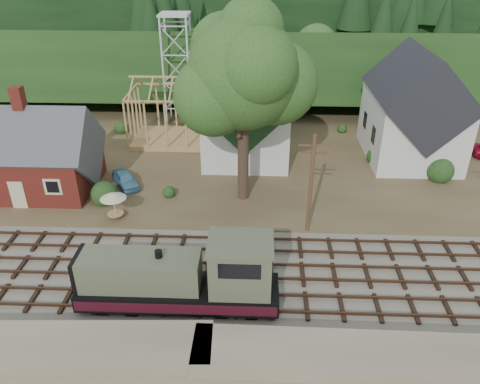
{
  "coord_description": "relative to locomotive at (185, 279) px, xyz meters",
  "views": [
    {
      "loc": [
        3.14,
        -24.37,
        19.88
      ],
      "look_at": [
        1.9,
        6.0,
        3.0
      ],
      "focal_mm": 35.0,
      "sensor_mm": 36.0,
      "label": 1
    }
  ],
  "objects": [
    {
      "name": "embankment",
      "position": [
        0.96,
        -5.5,
        -2.09
      ],
      "size": [
        64.0,
        5.0,
        1.6
      ],
      "primitive_type": "cube",
      "color": "#7F7259",
      "rests_on": "ground"
    },
    {
      "name": "lattice_tower",
      "position": [
        -5.04,
        31.0,
        7.95
      ],
      "size": [
        3.2,
        3.2,
        12.12
      ],
      "color": "silver",
      "rests_on": "village_flat"
    },
    {
      "name": "railroad_bed",
      "position": [
        0.96,
        3.0,
        -2.01
      ],
      "size": [
        64.0,
        11.0,
        0.16
      ],
      "primitive_type": "cube",
      "color": "#726B5B",
      "rests_on": "ground"
    },
    {
      "name": "car_blue",
      "position": [
        -7.45,
        14.55,
        -1.14
      ],
      "size": [
        3.38,
        4.03,
        1.3
      ],
      "primitive_type": "imported",
      "rotation": [
        0.0,
        0.0,
        0.58
      ],
      "color": "#5594B7",
      "rests_on": "village_flat"
    },
    {
      "name": "ground",
      "position": [
        0.96,
        3.0,
        -2.09
      ],
      "size": [
        140.0,
        140.0,
        0.0
      ],
      "primitive_type": "plane",
      "color": "#384C1E",
      "rests_on": "ground"
    },
    {
      "name": "telegraph_pole_near",
      "position": [
        7.96,
        8.2,
        2.16
      ],
      "size": [
        2.2,
        0.28,
        8.0
      ],
      "color": "#4C331E",
      "rests_on": "ground"
    },
    {
      "name": "hillside",
      "position": [
        0.96,
        45.0,
        -2.09
      ],
      "size": [
        70.0,
        28.96,
        12.74
      ],
      "primitive_type": "cube",
      "rotation": [
        -0.17,
        0.0,
        0.0
      ],
      "color": "#1E3F19",
      "rests_on": "ground"
    },
    {
      "name": "village_flat",
      "position": [
        0.96,
        21.0,
        -1.94
      ],
      "size": [
        64.0,
        26.0,
        0.3
      ],
      "primitive_type": "cube",
      "color": "brown",
      "rests_on": "ground"
    },
    {
      "name": "big_tree",
      "position": [
        3.13,
        13.08,
        8.13
      ],
      "size": [
        10.9,
        8.4,
        14.7
      ],
      "color": "#38281E",
      "rests_on": "village_flat"
    },
    {
      "name": "church",
      "position": [
        2.96,
        22.68,
        3.09
      ],
      "size": [
        8.4,
        15.17,
        13.0
      ],
      "color": "silver",
      "rests_on": "village_flat"
    },
    {
      "name": "farmhouse",
      "position": [
        18.96,
        22.0,
        2.78
      ],
      "size": [
        8.4,
        10.8,
        10.6
      ],
      "color": "silver",
      "rests_on": "village_flat"
    },
    {
      "name": "depot",
      "position": [
        -15.04,
        14.0,
        1.13
      ],
      "size": [
        10.8,
        7.41,
        9.0
      ],
      "color": "#541913",
      "rests_on": "village_flat"
    },
    {
      "name": "locomotive",
      "position": [
        0.0,
        0.0,
        0.0
      ],
      "size": [
        11.71,
        2.93,
        4.69
      ],
      "color": "black",
      "rests_on": "railroad_bed"
    },
    {
      "name": "timber_frame",
      "position": [
        -5.04,
        25.0,
        1.18
      ],
      "size": [
        8.2,
        6.2,
        6.99
      ],
      "color": "tan",
      "rests_on": "village_flat"
    },
    {
      "name": "ridge",
      "position": [
        0.96,
        61.0,
        -2.09
      ],
      "size": [
        80.0,
        20.0,
        12.0
      ],
      "primitive_type": "cube",
      "color": "black",
      "rests_on": "ground"
    },
    {
      "name": "patio_set",
      "position": [
        -6.88,
        9.28,
        0.11
      ],
      "size": [
        2.0,
        2.0,
        2.23
      ],
      "color": "silver",
      "rests_on": "village_flat"
    }
  ]
}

